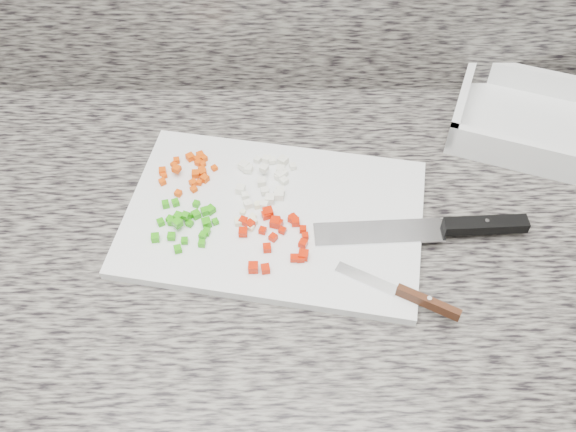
{
  "coord_description": "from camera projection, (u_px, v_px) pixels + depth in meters",
  "views": [
    {
      "loc": [
        0.07,
        0.87,
        1.61
      ],
      "look_at": [
        0.08,
        1.42,
        0.93
      ],
      "focal_mm": 40.0,
      "sensor_mm": 36.0,
      "label": 1
    }
  ],
  "objects": [
    {
      "name": "cabinet",
      "position": [
        250.0,
        369.0,
        1.28
      ],
      "size": [
        3.92,
        0.62,
        0.86
      ],
      "primitive_type": "cube",
      "color": "silver",
      "rests_on": "ground"
    },
    {
      "name": "countertop",
      "position": [
        236.0,
        231.0,
        0.93
      ],
      "size": [
        3.96,
        0.64,
        0.04
      ],
      "primitive_type": "cube",
      "color": "slate",
      "rests_on": "cabinet"
    },
    {
      "name": "cutting_board",
      "position": [
        274.0,
        217.0,
        0.91
      ],
      "size": [
        0.46,
        0.35,
        0.01
      ],
      "primitive_type": "cube",
      "rotation": [
        0.0,
        0.0,
        -0.18
      ],
      "color": "silver",
      "rests_on": "countertop"
    },
    {
      "name": "carrot_pile",
      "position": [
        190.0,
        170.0,
        0.95
      ],
      "size": [
        0.09,
        0.09,
        0.02
      ],
      "color": "#DC4504",
      "rests_on": "cutting_board"
    },
    {
      "name": "onion_pile",
      "position": [
        267.0,
        179.0,
        0.94
      ],
      "size": [
        0.09,
        0.1,
        0.02
      ],
      "color": "white",
      "rests_on": "cutting_board"
    },
    {
      "name": "green_pepper_pile",
      "position": [
        186.0,
        222.0,
        0.89
      ],
      "size": [
        0.09,
        0.09,
        0.02
      ],
      "color": "#299B0E",
      "rests_on": "cutting_board"
    },
    {
      "name": "red_pepper_pile",
      "position": [
        276.0,
        234.0,
        0.87
      ],
      "size": [
        0.1,
        0.11,
        0.01
      ],
      "color": "red",
      "rests_on": "cutting_board"
    },
    {
      "name": "garlic_pile",
      "position": [
        249.0,
        218.0,
        0.9
      ],
      "size": [
        0.04,
        0.05,
        0.01
      ],
      "color": "#F3EEBC",
      "rests_on": "cutting_board"
    },
    {
      "name": "chef_knife",
      "position": [
        449.0,
        227.0,
        0.88
      ],
      "size": [
        0.3,
        0.05,
        0.02
      ],
      "rotation": [
        0.0,
        0.0,
        0.05
      ],
      "color": "silver",
      "rests_on": "cutting_board"
    },
    {
      "name": "paring_knife",
      "position": [
        412.0,
        296.0,
        0.81
      ],
      "size": [
        0.15,
        0.09,
        0.02
      ],
      "rotation": [
        0.0,
        0.0,
        -0.5
      ],
      "color": "silver",
      "rests_on": "cutting_board"
    },
    {
      "name": "tray",
      "position": [
        540.0,
        125.0,
        1.01
      ],
      "size": [
        0.31,
        0.27,
        0.05
      ],
      "rotation": [
        0.0,
        0.0,
        -0.35
      ],
      "color": "silver",
      "rests_on": "countertop"
    }
  ]
}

